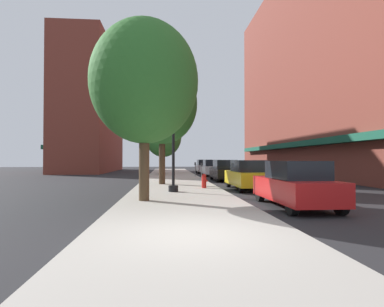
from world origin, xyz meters
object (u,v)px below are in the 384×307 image
Objects in this scene: car_black at (224,171)px; car_white at (212,168)px; parking_meter_far at (195,168)px; car_silver at (204,167)px; tree_near at (144,82)px; tree_mid at (163,136)px; car_yellow at (248,175)px; car_red at (295,185)px; tree_far at (162,104)px; parking_meter_near at (202,169)px; lamppost at (173,129)px; fire_hydrant at (204,181)px.

car_black is 6.89m from car_white.
car_silver is at bearing 78.19° from parking_meter_far.
tree_near is 1.64× the size of car_silver.
tree_mid is 1.48× the size of car_yellow.
tree_mid is at bearing 151.55° from car_white.
car_red is at bearing -90.29° from car_white.
car_yellow is at bearing 42.70° from tree_near.
tree_mid reaches higher than car_red.
parking_meter_far is 0.17× the size of tree_far.
car_black is 13.36m from car_silver.
tree_mid reaches higher than parking_meter_near.
car_white is (1.95, 2.86, -0.14)m from parking_meter_far.
lamppost is 4.50× the size of parking_meter_near.
tree_mid is at bearing 105.39° from car_yellow.
car_black is (5.44, 11.99, -3.91)m from tree_near.
lamppost reaches higher than parking_meter_far.
car_yellow is (4.24, 1.90, -2.39)m from lamppost.
car_white is at bearing 91.94° from car_black.
lamppost is 8.40m from parking_meter_near.
parking_meter_far is 3.46m from car_white.
lamppost is at bearing 68.97° from tree_near.
tree_mid is 1.48× the size of car_silver.
tree_far reaches higher than fire_hydrant.
car_white is (0.00, 20.28, 0.00)m from car_red.
tree_near is at bearing -91.37° from tree_mid.
tree_near is 13.74m from car_black.
car_red is at bearing -68.54° from fire_hydrant.
car_white is at bearing 66.18° from tree_far.
car_yellow is (4.93, -16.49, -3.39)m from tree_mid.
car_yellow is (0.00, 6.43, 0.00)m from car_red.
tree_near is (-1.20, -3.12, 1.52)m from lamppost.
tree_near is 1.64× the size of car_red.
lamppost is 1.37× the size of car_white.
lamppost is 10.12m from car_black.
parking_meter_near is at bearing 107.14° from car_yellow.
parking_meter_near is at bearing 96.82° from car_red.
tree_far is 1.81× the size of car_white.
fire_hydrant is 0.18× the size of car_white.
lamppost is 6.65m from car_red.
lamppost is 1.37× the size of car_silver.
tree_near is 6.85m from car_red.
tree_far is (-0.62, 4.74, 2.09)m from lamppost.
parking_meter_far is 9.53m from car_silver.
lamppost is 0.84× the size of tree_near.
parking_meter_far is at bearing 70.35° from tree_far.
lamppost is 13.29m from parking_meter_far.
car_white is (4.24, 15.75, -2.39)m from lamppost.
lamppost reaches higher than car_black.
fire_hydrant is at bearing 59.18° from tree_near.
lamppost is 0.76× the size of tree_far.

